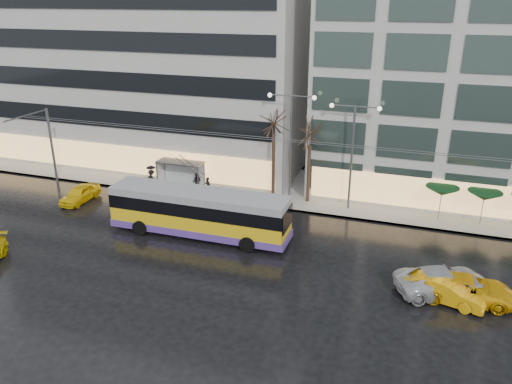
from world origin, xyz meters
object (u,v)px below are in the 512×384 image
at_px(trolleybus, 199,214).
at_px(bus_shelter, 178,168).
at_px(taxi_a, 80,194).
at_px(street_lamp_near, 291,134).

distance_m(trolleybus, bus_shelter, 9.90).
height_order(trolleybus, bus_shelter, trolleybus).
relative_size(bus_shelter, taxi_a, 1.03).
distance_m(trolleybus, taxi_a, 12.61).
bearing_deg(trolleybus, street_lamp_near, 60.70).
xyz_separation_m(trolleybus, street_lamp_near, (4.55, 8.10, 4.33)).
xyz_separation_m(trolleybus, bus_shelter, (-5.84, 7.99, 0.30)).
bearing_deg(bus_shelter, street_lamp_near, 0.63).
bearing_deg(trolleybus, taxi_a, 168.56).
bearing_deg(bus_shelter, trolleybus, -53.85).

